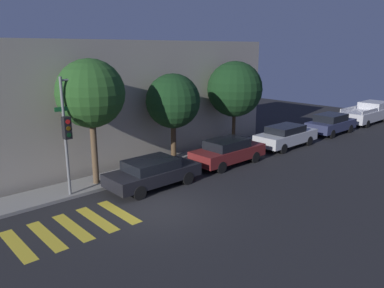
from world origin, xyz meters
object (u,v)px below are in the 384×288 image
Objects in this scene: pickup_truck at (367,113)px; tree_near_corner at (91,94)px; sedan_tail_of_row at (331,123)px; traffic_light_pole at (73,119)px; sedan_far_end at (286,136)px; tree_midblock at (173,101)px; sedan_near_corner at (153,172)px; sedan_middle at (228,151)px; tree_far_end at (235,89)px.

pickup_truck is 24.49m from tree_near_corner.
pickup_truck is at bearing 0.00° from sedan_tail_of_row.
traffic_light_pole is 1.09× the size of sedan_far_end.
sedan_far_end is 8.38m from tree_midblock.
sedan_near_corner is 0.94× the size of sedan_far_end.
sedan_middle reaches higher than sedan_far_end.
tree_far_end reaches higher than sedan_near_corner.
sedan_middle is 0.81× the size of tree_far_end.
tree_near_corner is at bearing 174.08° from sedan_tail_of_row.
tree_near_corner is 1.06× the size of tree_far_end.
tree_near_corner reaches higher than sedan_near_corner.
pickup_truck is (11.87, 0.00, 0.11)m from sedan_far_end.
sedan_middle is 0.76× the size of tree_near_corner.
tree_midblock is 4.81m from tree_far_end.
sedan_far_end reaches higher than sedan_near_corner.
sedan_tail_of_row is at bearing 0.00° from sedan_near_corner.
sedan_far_end is 12.93m from tree_near_corner.
sedan_near_corner is 4.34m from tree_midblock.
sedan_middle reaches higher than sedan_near_corner.
sedan_near_corner is 22.35m from pickup_truck.
sedan_near_corner is 0.99× the size of sedan_middle.
sedan_far_end is at bearing -8.64° from tree_near_corner.
sedan_far_end is at bearing 0.00° from sedan_middle.
tree_far_end reaches higher than tree_midblock.
sedan_near_corner is 5.02m from sedan_middle.
tree_near_corner is at bearing 171.36° from sedan_far_end.
sedan_tail_of_row is 0.79× the size of pickup_truck.
sedan_tail_of_row is at bearing -5.92° from tree_near_corner.
tree_midblock reaches higher than sedan_tail_of_row.
tree_midblock is 0.91× the size of tree_far_end.
traffic_light_pole reaches higher than tree_midblock.
sedan_near_corner is 16.21m from sedan_tail_of_row.
tree_near_corner is (-24.19, 1.87, 3.37)m from pickup_truck.
tree_far_end is at bearing 172.78° from pickup_truck.
tree_far_end reaches higher than sedan_far_end.
sedan_near_corner is 0.79× the size of pickup_truck.
sedan_tail_of_row is 0.76× the size of tree_near_corner.
sedan_near_corner is 0.88× the size of tree_midblock.
tree_midblock is at bearing 174.54° from pickup_truck.
traffic_light_pole is 13.78m from sedan_far_end.
tree_far_end is (4.80, -0.00, 0.28)m from tree_midblock.
sedan_far_end is at bearing -180.00° from sedan_tail_of_row.
traffic_light_pole is at bearing -152.42° from tree_near_corner.
traffic_light_pole reaches higher than pickup_truck.
sedan_middle is 11.19m from sedan_tail_of_row.
sedan_near_corner is at bearing 180.00° from sedan_middle.
tree_midblock is (2.78, 1.87, 2.77)m from sedan_near_corner.
sedan_middle is at bearing 0.00° from sedan_near_corner.
sedan_middle is at bearing 180.00° from sedan_far_end.
traffic_light_pole is at bearing 174.62° from sedan_far_end.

